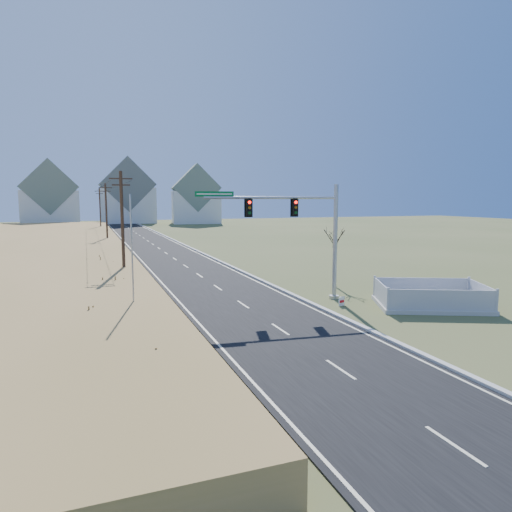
% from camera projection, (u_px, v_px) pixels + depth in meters
% --- Properties ---
extents(ground, '(260.00, 260.00, 0.00)m').
position_uv_depth(ground, '(266.00, 321.00, 25.54)').
color(ground, '#465027').
rests_on(ground, ground).
extents(road, '(8.00, 180.00, 0.06)m').
position_uv_depth(road, '(149.00, 242.00, 72.04)').
color(road, black).
rests_on(road, ground).
extents(curb, '(0.30, 180.00, 0.18)m').
position_uv_depth(curb, '(176.00, 241.00, 73.46)').
color(curb, '#B2AFA8').
rests_on(curb, ground).
extents(utility_pole_near, '(1.80, 0.26, 9.00)m').
position_uv_depth(utility_pole_near, '(122.00, 225.00, 36.66)').
color(utility_pole_near, '#422D1E').
rests_on(utility_pole_near, ground).
extents(utility_pole_mid, '(1.80, 0.26, 9.00)m').
position_uv_depth(utility_pole_mid, '(106.00, 214.00, 64.56)').
color(utility_pole_mid, '#422D1E').
rests_on(utility_pole_mid, ground).
extents(utility_pole_far, '(1.80, 0.26, 9.00)m').
position_uv_depth(utility_pole_far, '(100.00, 210.00, 92.46)').
color(utility_pole_far, '#422D1E').
rests_on(utility_pole_far, ground).
extents(condo_nnw, '(14.93, 11.17, 17.03)m').
position_uv_depth(condo_nnw, '(49.00, 199.00, 118.90)').
color(condo_nnw, silver).
rests_on(condo_nnw, ground).
extents(condo_n, '(15.27, 10.20, 18.54)m').
position_uv_depth(condo_n, '(127.00, 196.00, 129.45)').
color(condo_n, silver).
rests_on(condo_n, ground).
extents(condo_ne, '(14.12, 10.51, 16.52)m').
position_uv_depth(condo_ne, '(196.00, 199.00, 128.34)').
color(condo_ne, silver).
rests_on(condo_ne, ground).
extents(traffic_signal_mast, '(9.70, 1.36, 7.76)m').
position_uv_depth(traffic_signal_mast, '(309.00, 231.00, 30.21)').
color(traffic_signal_mast, '#9EA0A5').
rests_on(traffic_signal_mast, ground).
extents(fence_enclosure, '(7.79, 6.75, 1.50)m').
position_uv_depth(fence_enclosure, '(430.00, 302.00, 28.89)').
color(fence_enclosure, '#B7B5AD').
rests_on(fence_enclosure, ground).
extents(open_sign, '(0.47, 0.16, 0.58)m').
position_uv_depth(open_sign, '(342.00, 301.00, 29.04)').
color(open_sign, white).
rests_on(open_sign, ground).
extents(flagpole, '(0.32, 0.32, 7.04)m').
position_uv_depth(flagpole, '(133.00, 274.00, 24.45)').
color(flagpole, '#B7B5AD').
rests_on(flagpole, ground).
extents(bare_tree, '(1.82, 1.82, 4.83)m').
position_uv_depth(bare_tree, '(335.00, 237.00, 35.39)').
color(bare_tree, '#4C3F33').
rests_on(bare_tree, ground).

